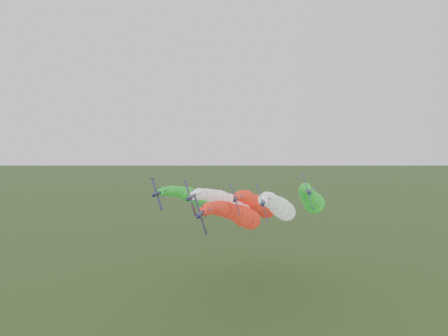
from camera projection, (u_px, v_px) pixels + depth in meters
The scene contains 6 objects.
jet_lead at pixel (238, 215), 130.82m from camera, with size 11.86×65.78×18.37m.
jet_inner_left at pixel (227, 203), 142.14m from camera, with size 11.90×65.82×18.41m.
jet_inner_right at pixel (279, 207), 140.30m from camera, with size 11.71×65.62×18.21m.
jet_outer_left at pixel (201, 200), 152.51m from camera, with size 11.86×65.78×18.37m.
jet_outer_right at pixel (311, 199), 145.56m from camera, with size 11.78×65.70×18.29m.
jet_trail at pixel (258, 204), 158.73m from camera, with size 12.38×66.30×18.89m.
Camera 1 is at (7.13, -91.13, 47.82)m, focal length 35.00 mm.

